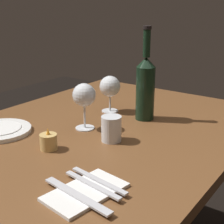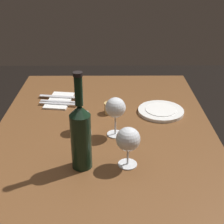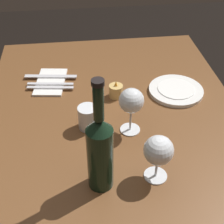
{
  "view_description": "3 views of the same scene",
  "coord_description": "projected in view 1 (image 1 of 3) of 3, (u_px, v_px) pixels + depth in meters",
  "views": [
    {
      "loc": [
        0.82,
        0.67,
        1.17
      ],
      "look_at": [
        -0.04,
        0.06,
        0.81
      ],
      "focal_mm": 54.39,
      "sensor_mm": 36.0,
      "label": 1
    },
    {
      "loc": [
        -1.14,
        -0.02,
        1.41
      ],
      "look_at": [
        -0.06,
        -0.03,
        0.86
      ],
      "focal_mm": 52.21,
      "sensor_mm": 36.0,
      "label": 2
    },
    {
      "loc": [
        -0.81,
        0.11,
        1.46
      ],
      "look_at": [
        -0.02,
        0.02,
        0.83
      ],
      "focal_mm": 52.42,
      "sensor_mm": 36.0,
      "label": 3
    }
  ],
  "objects": [
    {
      "name": "folded_napkin",
      "position": [
        86.0,
        192.0,
        0.78
      ],
      "size": [
        0.2,
        0.13,
        0.01
      ],
      "color": "white",
      "rests_on": "dining_table"
    },
    {
      "name": "wine_glass_left",
      "position": [
        110.0,
        87.0,
        1.32
      ],
      "size": [
        0.08,
        0.08,
        0.14
      ],
      "color": "white",
      "rests_on": "dining_table"
    },
    {
      "name": "wine_glass_right",
      "position": [
        84.0,
        96.0,
        1.14
      ],
      "size": [
        0.08,
        0.08,
        0.16
      ],
      "color": "white",
      "rests_on": "dining_table"
    },
    {
      "name": "dinner_plate",
      "position": [
        0.0,
        130.0,
        1.14
      ],
      "size": [
        0.21,
        0.21,
        0.02
      ],
      "color": "white",
      "rests_on": "dining_table"
    },
    {
      "name": "fork_inner",
      "position": [
        92.0,
        185.0,
        0.8
      ],
      "size": [
        0.04,
        0.18,
        0.0
      ],
      "color": "silver",
      "rests_on": "folded_napkin"
    },
    {
      "name": "votive_candle",
      "position": [
        49.0,
        142.0,
        1.01
      ],
      "size": [
        0.05,
        0.05,
        0.07
      ],
      "color": "#DBB266",
      "rests_on": "dining_table"
    },
    {
      "name": "water_tumbler",
      "position": [
        111.0,
        130.0,
        1.07
      ],
      "size": [
        0.06,
        0.06,
        0.08
      ],
      "color": "white",
      "rests_on": "dining_table"
    },
    {
      "name": "table_knife",
      "position": [
        77.0,
        195.0,
        0.76
      ],
      "size": [
        0.05,
        0.21,
        0.0
      ],
      "color": "silver",
      "rests_on": "folded_napkin"
    },
    {
      "name": "wine_bottle",
      "position": [
        145.0,
        86.0,
        1.23
      ],
      "size": [
        0.07,
        0.07,
        0.34
      ],
      "color": "black",
      "rests_on": "dining_table"
    },
    {
      "name": "dining_table",
      "position": [
        92.0,
        157.0,
        1.17
      ],
      "size": [
        1.3,
        0.9,
        0.74
      ],
      "color": "brown",
      "rests_on": "ground"
    },
    {
      "name": "fork_outer",
      "position": [
        99.0,
        180.0,
        0.82
      ],
      "size": [
        0.04,
        0.18,
        0.0
      ],
      "color": "silver",
      "rests_on": "folded_napkin"
    }
  ]
}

